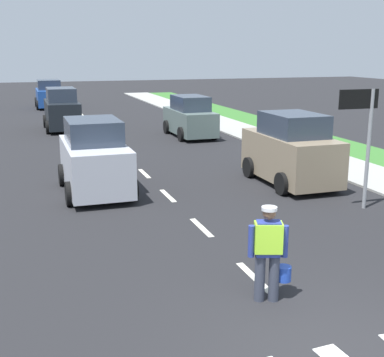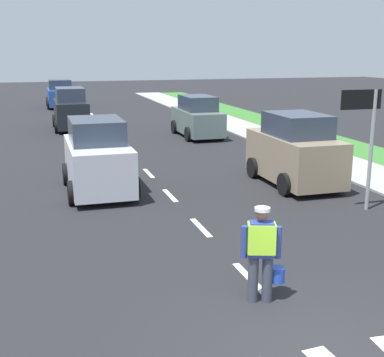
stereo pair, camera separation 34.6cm
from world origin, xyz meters
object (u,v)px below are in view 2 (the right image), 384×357
road_worker (262,250)px  car_oncoming_second (71,110)px  lane_direction_sign (365,121)px  car_oncoming_lead (98,158)px  car_parked_far (197,118)px  car_oncoming_third (60,94)px  car_parked_curbside (295,152)px

road_worker → car_oncoming_second: (-1.61, 21.45, 0.10)m
lane_direction_sign → car_oncoming_lead: (-6.43, 3.93, -1.39)m
car_parked_far → car_oncoming_second: (-5.79, 4.32, 0.10)m
road_worker → car_oncoming_third: car_oncoming_third is taller
road_worker → car_oncoming_lead: (-1.77, 8.01, 0.09)m
car_parked_far → car_parked_curbside: car_parked_curbside is taller
car_oncoming_third → car_oncoming_lead: size_ratio=1.07×
road_worker → car_oncoming_second: 21.51m
lane_direction_sign → car_oncoming_second: lane_direction_sign is taller
car_parked_curbside → car_oncoming_lead: car_parked_curbside is taller
lane_direction_sign → car_parked_curbside: lane_direction_sign is taller
road_worker → car_parked_far: 17.63m
car_parked_far → car_oncoming_second: bearing=143.3°
car_oncoming_third → lane_direction_sign: bearing=-77.9°
car_parked_far → car_parked_curbside: bearing=-89.3°
car_oncoming_lead → road_worker: bearing=-77.5°
car_parked_far → car_oncoming_second: 7.23m
car_parked_far → car_oncoming_third: (-5.74, 16.04, 0.02)m
car_parked_far → car_oncoming_second: car_oncoming_second is taller
road_worker → lane_direction_sign: bearing=41.2°
road_worker → car_parked_far: size_ratio=0.41×
car_oncoming_third → car_oncoming_second: car_oncoming_second is taller
road_worker → car_oncoming_lead: car_oncoming_lead is taller
car_parked_curbside → car_oncoming_third: (-5.86, 26.05, -0.10)m
car_oncoming_third → car_oncoming_lead: bearing=-90.5°
lane_direction_sign → car_oncoming_second: bearing=109.8°
car_parked_far → car_oncoming_lead: size_ratio=1.07×
car_oncoming_third → car_oncoming_second: 11.72m
car_parked_far → car_oncoming_lead: 10.89m
lane_direction_sign → car_parked_far: (-0.47, 13.05, -1.47)m
car_parked_far → lane_direction_sign: bearing=-87.9°
car_parked_curbside → car_oncoming_second: 15.50m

